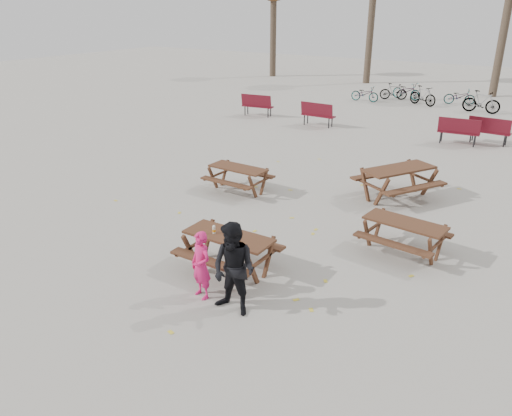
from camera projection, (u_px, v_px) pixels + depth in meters
The scene contains 13 objects.
ground at pixel (229, 270), 10.06m from camera, with size 80.00×80.00×0.00m, color gray.
main_picnic_table at pixel (229, 244), 9.84m from camera, with size 1.80×1.45×0.78m.
food_tray at pixel (232, 240), 9.51m from camera, with size 0.18×0.11×0.04m, color white.
bread_roll at pixel (232, 238), 9.50m from camera, with size 0.14×0.06×0.05m, color tan.
soda_bottle at pixel (214, 230), 9.82m from camera, with size 0.07×0.07×0.17m.
child at pixel (201, 265), 8.91m from camera, with size 0.47×0.31×1.29m, color #DA1B65.
adult at pixel (234, 269), 8.39m from camera, with size 0.81×0.63×1.67m, color black.
picnic_table_east at pixel (403, 237), 10.61m from camera, with size 1.69×1.36×0.73m, color #361F13, non-canonical shape.
picnic_table_north at pixel (238, 179), 14.11m from camera, with size 1.66×1.34×0.72m, color #361F13, non-canonical shape.
picnic_table_far at pixel (398, 183), 13.59m from camera, with size 2.01×1.62×0.87m, color #361F13, non-canonical shape.
park_bench_row at pixel (372, 119), 20.68m from camera, with size 11.69×1.39×1.03m.
bicycle_row at pixel (423, 95), 26.32m from camera, with size 7.56×2.64×1.06m.
fallen_leaves at pixel (308, 231), 11.76m from camera, with size 11.00×11.00×0.01m, color gold, non-canonical shape.
Camera 1 is at (5.23, -7.13, 4.99)m, focal length 35.00 mm.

